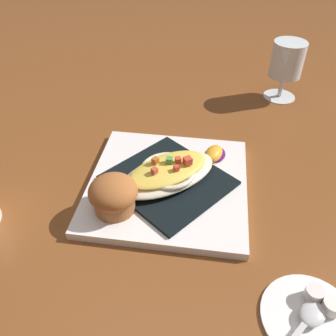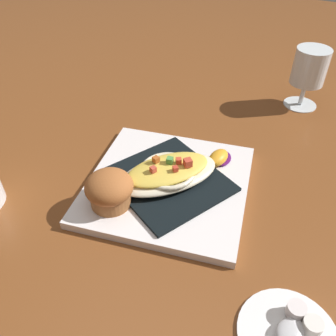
# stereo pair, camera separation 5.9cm
# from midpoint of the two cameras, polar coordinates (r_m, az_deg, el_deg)

# --- Properties ---
(ground_plane) EXTENTS (2.60, 2.60, 0.00)m
(ground_plane) POSITION_cam_midpoint_polar(r_m,az_deg,el_deg) (0.62, -2.72, -3.31)
(ground_plane) COLOR brown
(square_plate) EXTENTS (0.31, 0.31, 0.02)m
(square_plate) POSITION_cam_midpoint_polar(r_m,az_deg,el_deg) (0.61, -2.75, -2.80)
(square_plate) COLOR white
(square_plate) RESTS_ON ground_plane
(folded_napkin) EXTENTS (0.24, 0.24, 0.01)m
(folded_napkin) POSITION_cam_midpoint_polar(r_m,az_deg,el_deg) (0.60, -2.78, -2.08)
(folded_napkin) COLOR black
(folded_napkin) RESTS_ON square_plate
(gratin_dish) EXTENTS (0.18, 0.19, 0.04)m
(gratin_dish) POSITION_cam_midpoint_polar(r_m,az_deg,el_deg) (0.59, -2.82, -0.78)
(gratin_dish) COLOR beige
(gratin_dish) RESTS_ON folded_napkin
(muffin) EXTENTS (0.08, 0.08, 0.06)m
(muffin) POSITION_cam_midpoint_polar(r_m,az_deg,el_deg) (0.55, -11.83, -4.37)
(muffin) COLOR #9C5E32
(muffin) RESTS_ON square_plate
(orange_garnish) EXTENTS (0.04, 0.06, 0.02)m
(orange_garnish) POSITION_cam_midpoint_polar(r_m,az_deg,el_deg) (0.65, 4.90, 2.20)
(orange_garnish) COLOR #4E1257
(orange_garnish) RESTS_ON square_plate
(stemmed_glass) EXTENTS (0.07, 0.07, 0.13)m
(stemmed_glass) POSITION_cam_midpoint_polar(r_m,az_deg,el_deg) (0.87, 16.71, 15.87)
(stemmed_glass) COLOR white
(stemmed_glass) RESTS_ON ground_plane
(creamer_saucer) EXTENTS (0.12, 0.12, 0.01)m
(creamer_saucer) POSITION_cam_midpoint_polar(r_m,az_deg,el_deg) (0.49, 18.64, -22.07)
(creamer_saucer) COLOR white
(creamer_saucer) RESTS_ON ground_plane
(spoon) EXTENTS (0.06, 0.09, 0.01)m
(spoon) POSITION_cam_midpoint_polar(r_m,az_deg,el_deg) (0.48, 18.63, -21.86)
(spoon) COLOR silver
(spoon) RESTS_ON creamer_saucer
(creamer_cup_0) EXTENTS (0.02, 0.02, 0.02)m
(creamer_cup_0) POSITION_cam_midpoint_polar(r_m,az_deg,el_deg) (0.49, 21.74, -20.16)
(creamer_cup_0) COLOR white
(creamer_cup_0) RESTS_ON creamer_saucer
(creamer_cup_1) EXTENTS (0.02, 0.02, 0.02)m
(creamer_cup_1) POSITION_cam_midpoint_polar(r_m,az_deg,el_deg) (0.50, 19.29, -18.69)
(creamer_cup_1) COLOR white
(creamer_cup_1) RESTS_ON creamer_saucer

